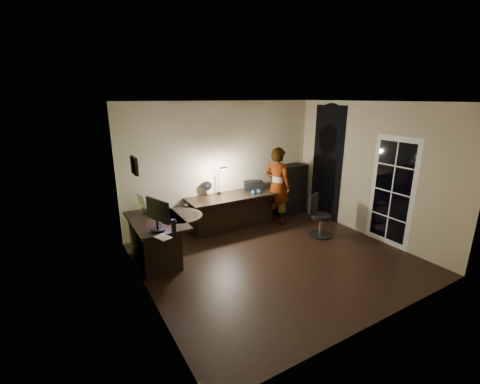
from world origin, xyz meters
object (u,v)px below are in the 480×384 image
desk_right (233,212)px  desk_left (158,240)px  office_chair (321,216)px  monitor (157,219)px  person (277,186)px  cabinet (290,189)px

desk_right → desk_left: bearing=-161.0°
desk_left → office_chair: 3.28m
office_chair → desk_right: bearing=116.1°
monitor → person: (2.97, 0.87, -0.09)m
desk_right → person: 1.15m
desk_right → person: (1.01, -0.22, 0.49)m
cabinet → office_chair: bearing=-106.0°
person → monitor: bearing=84.3°
monitor → person: 3.09m
desk_left → cabinet: (3.52, 0.76, 0.21)m
cabinet → desk_right: bearing=-178.7°
office_chair → monitor: bearing=155.8°
monitor → desk_right: bearing=9.8°
desk_left → office_chair: bearing=-11.1°
desk_right → person: person is taller
desk_left → monitor: 0.75m
cabinet → monitor: size_ratio=2.22×
desk_right → monitor: monitor is taller
office_chair → person: (-0.35, 1.05, 0.44)m
desk_left → monitor: bearing=-102.3°
person → cabinet: bearing=-82.9°
cabinet → desk_left: bearing=-171.6°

